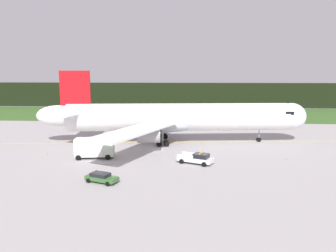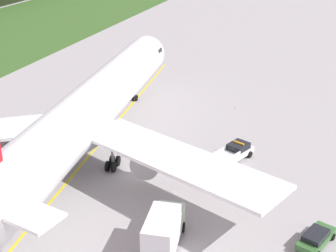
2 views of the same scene
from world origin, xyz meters
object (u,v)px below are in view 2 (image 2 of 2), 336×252
staff_car (316,238)px  airliner (87,113)px  catering_truck (163,230)px  ops_pickup_truck (234,153)px  apron_cone (216,152)px

staff_car → airliner: bearing=72.0°
staff_car → catering_truck: bearing=111.8°
ops_pickup_truck → catering_truck: bearing=173.1°
apron_cone → staff_car: bearing=-137.3°
airliner → ops_pickup_truck: bearing=-75.0°
catering_truck → staff_car: catering_truck is taller
airliner → staff_car: bearing=-108.0°
catering_truck → apron_cone: catering_truck is taller
staff_car → apron_cone: size_ratio=6.22×
airliner → apron_cone: 15.61m
ops_pickup_truck → airliner: bearing=105.0°
ops_pickup_truck → staff_car: 16.28m
airliner → apron_cone: (4.67, -14.06, -4.89)m
ops_pickup_truck → catering_truck: 17.87m
catering_truck → apron_cone: 18.10m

